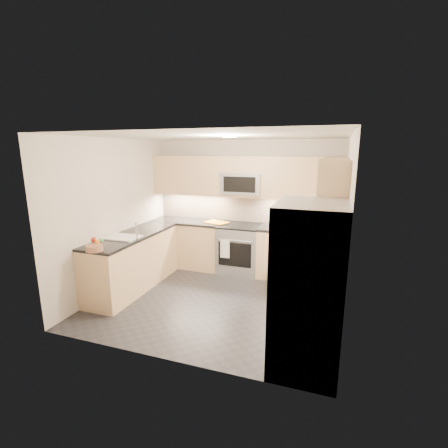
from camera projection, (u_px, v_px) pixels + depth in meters
floor at (217, 299)px, 5.12m from camera, size 3.60×3.20×0.00m
ceiling at (216, 136)px, 4.57m from camera, size 3.60×3.20×0.02m
wall_back at (245, 206)px, 6.32m from camera, size 3.60×0.02×2.50m
wall_front at (163, 254)px, 3.37m from camera, size 3.60×0.02×2.50m
wall_left at (116, 215)px, 5.42m from camera, size 0.02×3.20×2.50m
wall_right at (344, 232)px, 4.28m from camera, size 0.02×3.20×2.50m
base_cab_back_left at (188, 244)px, 6.57m from camera, size 1.42×0.60×0.90m
base_cab_back_right at (298, 255)px, 5.88m from camera, size 1.42×0.60×0.90m
base_cab_right at (317, 281)px, 4.69m from camera, size 0.60×1.70×0.90m
base_cab_peninsula at (134, 262)px, 5.50m from camera, size 0.60×2.00×0.90m
countertop_back_left at (188, 221)px, 6.46m from camera, size 1.42×0.63×0.04m
countertop_back_right at (299, 230)px, 5.77m from camera, size 1.42×0.63×0.04m
countertop_right at (320, 250)px, 4.58m from camera, size 0.63×1.70×0.04m
countertop_peninsula at (132, 235)px, 5.40m from camera, size 0.63×2.00×0.04m
upper_cab_back at (243, 177)px, 6.03m from camera, size 3.60×0.35×0.75m
upper_cab_right at (334, 186)px, 4.46m from camera, size 0.35×1.95×0.75m
backsplash_back at (245, 208)px, 6.33m from camera, size 3.60×0.01×0.51m
backsplash_right at (343, 228)px, 4.71m from camera, size 0.01×2.30×0.51m
gas_range at (240, 249)px, 6.20m from camera, size 0.76×0.65×0.91m
range_cooktop at (240, 226)px, 6.10m from camera, size 0.76×0.65×0.03m
oven_door_glass at (235, 255)px, 5.90m from camera, size 0.62×0.02×0.45m
oven_handle at (234, 241)px, 5.82m from camera, size 0.60×0.02×0.02m
microwave at (242, 183)px, 6.04m from camera, size 0.76×0.40×0.40m
microwave_door at (239, 185)px, 5.85m from camera, size 0.60×0.01×0.28m
refrigerator at (308, 287)px, 3.40m from camera, size 0.70×0.90×1.80m
fridge_handle_left at (270, 284)px, 3.35m from camera, size 0.02×0.02×1.20m
fridge_handle_right at (276, 272)px, 3.68m from camera, size 0.02×0.02×1.20m
sink_basin at (123, 242)px, 5.17m from camera, size 0.52×0.38×0.16m
faucet at (136, 231)px, 5.05m from camera, size 0.03×0.03×0.28m
utensil_bowl at (325, 227)px, 5.54m from camera, size 0.34×0.34×0.17m
cutting_board at (216, 222)px, 6.26m from camera, size 0.50×0.42×0.01m
fruit_basket at (94, 248)px, 4.49m from camera, size 0.30×0.30×0.08m
fruit_apple at (94, 240)px, 4.63m from camera, size 0.08×0.08×0.08m
fruit_pear at (101, 240)px, 4.60m from camera, size 0.06×0.06×0.06m
dish_towel_check at (225, 249)px, 5.89m from camera, size 0.17×0.01×0.33m
fruit_orange at (97, 242)px, 4.54m from camera, size 0.06×0.06×0.06m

